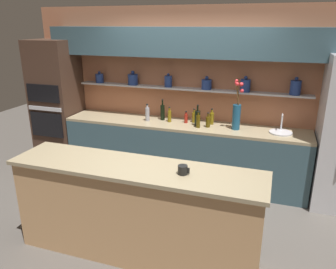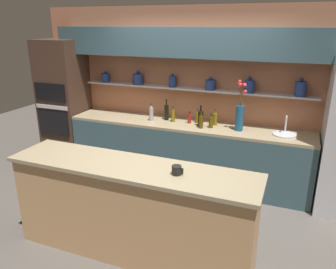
{
  "view_description": "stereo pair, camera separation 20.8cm",
  "coord_description": "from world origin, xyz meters",
  "px_view_note": "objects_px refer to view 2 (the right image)",
  "views": [
    {
      "loc": [
        1.25,
        -3.28,
        2.35
      ],
      "look_at": [
        0.04,
        0.32,
        1.05
      ],
      "focal_mm": 35.0,
      "sensor_mm": 36.0,
      "label": 1
    },
    {
      "loc": [
        1.44,
        -3.21,
        2.35
      ],
      "look_at": [
        0.04,
        0.32,
        1.05
      ],
      "focal_mm": 35.0,
      "sensor_mm": 36.0,
      "label": 2
    }
  ],
  "objects_px": {
    "flower_vase": "(240,114)",
    "sink_fixture": "(285,133)",
    "bottle_oil_7": "(198,117)",
    "bottle_oil_0": "(173,116)",
    "oven_tower": "(64,103)",
    "bottle_oil_4": "(215,119)",
    "bottle_spirit_5": "(151,114)",
    "coffee_mug": "(177,170)",
    "bottle_wine_6": "(167,112)",
    "bottle_sauce_8": "(189,118)",
    "bottle_wine_2": "(201,118)",
    "bottle_oil_1": "(201,122)",
    "bottle_oil_3": "(211,122)"
  },
  "relations": [
    {
      "from": "flower_vase",
      "to": "sink_fixture",
      "type": "relative_size",
      "value": 2.35
    },
    {
      "from": "flower_vase",
      "to": "bottle_oil_7",
      "type": "relative_size",
      "value": 3.34
    },
    {
      "from": "sink_fixture",
      "to": "bottle_oil_0",
      "type": "distance_m",
      "value": 1.62
    },
    {
      "from": "oven_tower",
      "to": "bottle_oil_0",
      "type": "distance_m",
      "value": 1.99
    },
    {
      "from": "bottle_oil_0",
      "to": "bottle_oil_7",
      "type": "xyz_separation_m",
      "value": [
        0.36,
        0.09,
        -0.01
      ]
    },
    {
      "from": "bottle_oil_4",
      "to": "sink_fixture",
      "type": "bearing_deg",
      "value": -6.04
    },
    {
      "from": "flower_vase",
      "to": "bottle_spirit_5",
      "type": "height_order",
      "value": "flower_vase"
    },
    {
      "from": "flower_vase",
      "to": "coffee_mug",
      "type": "height_order",
      "value": "flower_vase"
    },
    {
      "from": "flower_vase",
      "to": "bottle_wine_6",
      "type": "distance_m",
      "value": 1.15
    },
    {
      "from": "oven_tower",
      "to": "bottle_spirit_5",
      "type": "xyz_separation_m",
      "value": [
        1.65,
        -0.02,
        -0.02
      ]
    },
    {
      "from": "bottle_oil_4",
      "to": "bottle_sauce_8",
      "type": "xyz_separation_m",
      "value": [
        -0.38,
        -0.05,
        -0.02
      ]
    },
    {
      "from": "bottle_wine_2",
      "to": "bottle_oil_7",
      "type": "height_order",
      "value": "bottle_wine_2"
    },
    {
      "from": "bottle_oil_4",
      "to": "bottle_spirit_5",
      "type": "relative_size",
      "value": 0.91
    },
    {
      "from": "bottle_oil_4",
      "to": "bottle_wine_6",
      "type": "bearing_deg",
      "value": -179.03
    },
    {
      "from": "bottle_oil_1",
      "to": "bottle_oil_3",
      "type": "xyz_separation_m",
      "value": [
        0.13,
        0.07,
        -0.01
      ]
    },
    {
      "from": "bottle_wine_2",
      "to": "coffee_mug",
      "type": "xyz_separation_m",
      "value": [
        0.31,
        -1.84,
        0.03
      ]
    },
    {
      "from": "bottle_oil_4",
      "to": "coffee_mug",
      "type": "relative_size",
      "value": 2.15
    },
    {
      "from": "bottle_wine_2",
      "to": "bottle_oil_1",
      "type": "bearing_deg",
      "value": -69.33
    },
    {
      "from": "bottle_wine_6",
      "to": "bottle_oil_0",
      "type": "bearing_deg",
      "value": -25.6
    },
    {
      "from": "bottle_oil_0",
      "to": "bottle_sauce_8",
      "type": "xyz_separation_m",
      "value": [
        0.25,
        0.03,
        -0.02
      ]
    },
    {
      "from": "oven_tower",
      "to": "bottle_oil_1",
      "type": "relative_size",
      "value": 8.65
    },
    {
      "from": "sink_fixture",
      "to": "bottle_oil_3",
      "type": "xyz_separation_m",
      "value": [
        -1.0,
        -0.05,
        0.06
      ]
    },
    {
      "from": "oven_tower",
      "to": "bottle_wine_2",
      "type": "bearing_deg",
      "value": -0.47
    },
    {
      "from": "bottle_oil_4",
      "to": "bottle_oil_7",
      "type": "xyz_separation_m",
      "value": [
        -0.27,
        0.01,
        -0.01
      ]
    },
    {
      "from": "bottle_oil_4",
      "to": "bottle_wine_6",
      "type": "relative_size",
      "value": 0.73
    },
    {
      "from": "sink_fixture",
      "to": "bottle_sauce_8",
      "type": "height_order",
      "value": "sink_fixture"
    },
    {
      "from": "bottle_oil_0",
      "to": "coffee_mug",
      "type": "height_order",
      "value": "bottle_oil_0"
    },
    {
      "from": "bottle_oil_7",
      "to": "bottle_spirit_5",
      "type": "bearing_deg",
      "value": -168.24
    },
    {
      "from": "oven_tower",
      "to": "bottle_wine_6",
      "type": "distance_m",
      "value": 1.86
    },
    {
      "from": "bottle_oil_3",
      "to": "bottle_wine_6",
      "type": "height_order",
      "value": "bottle_wine_6"
    },
    {
      "from": "bottle_spirit_5",
      "to": "bottle_wine_2",
      "type": "bearing_deg",
      "value": -0.29
    },
    {
      "from": "bottle_oil_4",
      "to": "bottle_sauce_8",
      "type": "height_order",
      "value": "bottle_oil_4"
    },
    {
      "from": "oven_tower",
      "to": "bottle_oil_3",
      "type": "xyz_separation_m",
      "value": [
        2.6,
        -0.04,
        -0.05
      ]
    },
    {
      "from": "bottle_oil_4",
      "to": "coffee_mug",
      "type": "bearing_deg",
      "value": -86.35
    },
    {
      "from": "bottle_oil_3",
      "to": "bottle_sauce_8",
      "type": "xyz_separation_m",
      "value": [
        -0.36,
        0.11,
        -0.01
      ]
    },
    {
      "from": "bottle_oil_0",
      "to": "bottle_oil_7",
      "type": "bearing_deg",
      "value": 14.14
    },
    {
      "from": "bottle_oil_4",
      "to": "bottle_oil_7",
      "type": "distance_m",
      "value": 0.27
    },
    {
      "from": "flower_vase",
      "to": "bottle_oil_4",
      "type": "height_order",
      "value": "flower_vase"
    },
    {
      "from": "bottle_oil_0",
      "to": "bottle_sauce_8",
      "type": "bearing_deg",
      "value": 6.12
    },
    {
      "from": "bottle_wine_6",
      "to": "bottle_wine_2",
      "type": "bearing_deg",
      "value": -11.89
    },
    {
      "from": "bottle_wine_6",
      "to": "bottle_sauce_8",
      "type": "distance_m",
      "value": 0.39
    },
    {
      "from": "bottle_sauce_8",
      "to": "coffee_mug",
      "type": "xyz_separation_m",
      "value": [
        0.51,
        -1.92,
        0.07
      ]
    },
    {
      "from": "flower_vase",
      "to": "bottle_wine_2",
      "type": "xyz_separation_m",
      "value": [
        -0.56,
        -0.0,
        -0.12
      ]
    },
    {
      "from": "bottle_spirit_5",
      "to": "bottle_wine_6",
      "type": "distance_m",
      "value": 0.24
    },
    {
      "from": "bottle_oil_0",
      "to": "bottle_oil_4",
      "type": "relative_size",
      "value": 0.98
    },
    {
      "from": "bottle_spirit_5",
      "to": "coffee_mug",
      "type": "xyz_separation_m",
      "value": [
        1.1,
        -1.84,
        0.03
      ]
    },
    {
      "from": "sink_fixture",
      "to": "bottle_oil_1",
      "type": "bearing_deg",
      "value": -173.89
    },
    {
      "from": "bottle_oil_0",
      "to": "bottle_oil_1",
      "type": "relative_size",
      "value": 0.96
    },
    {
      "from": "flower_vase",
      "to": "bottle_oil_7",
      "type": "xyz_separation_m",
      "value": [
        -0.65,
        0.15,
        -0.16
      ]
    },
    {
      "from": "sink_fixture",
      "to": "bottle_oil_1",
      "type": "relative_size",
      "value": 1.26
    }
  ]
}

